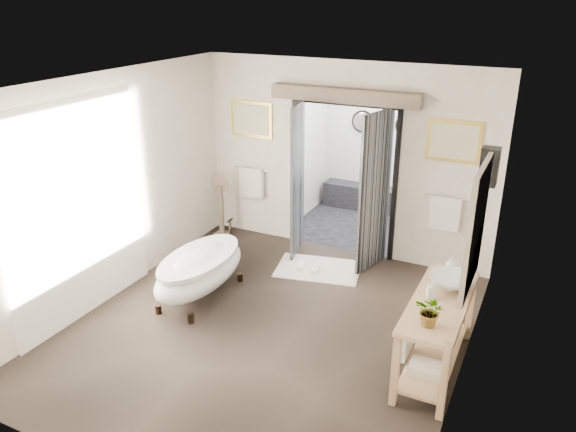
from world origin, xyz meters
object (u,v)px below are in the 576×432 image
(vanity, at_px, (435,328))
(basin, at_px, (451,282))
(rug, at_px, (318,269))
(clawfoot_tub, at_px, (200,269))

(vanity, xyz_separation_m, basin, (0.07, 0.28, 0.43))
(basin, bearing_deg, rug, 139.87)
(vanity, bearing_deg, basin, 75.51)
(vanity, height_order, rug, vanity)
(basin, bearing_deg, clawfoot_tub, 173.83)
(clawfoot_tub, relative_size, vanity, 1.05)
(rug, height_order, basin, basin)
(vanity, distance_m, rug, 2.60)
(vanity, bearing_deg, rug, 141.42)
(clawfoot_tub, distance_m, basin, 3.21)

